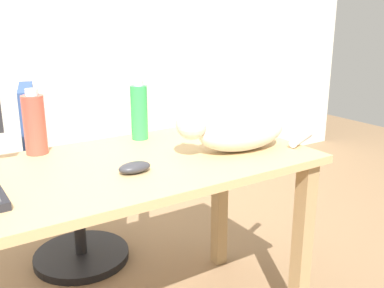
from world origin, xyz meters
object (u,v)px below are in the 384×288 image
at_px(cat, 237,130).
at_px(water_bottle, 35,124).
at_px(office_chair, 66,190).
at_px(spray_bottle, 139,112).
at_px(computer_mouse, 135,167).

distance_m(cat, water_bottle, 0.74).
distance_m(office_chair, cat, 0.99).
bearing_deg(spray_bottle, computer_mouse, -118.82).
relative_size(cat, water_bottle, 2.54).
bearing_deg(office_chair, cat, -61.22).
height_order(water_bottle, spray_bottle, spray_bottle).
bearing_deg(cat, computer_mouse, -178.66).
xyz_separation_m(office_chair, cat, (0.43, -0.78, 0.42)).
distance_m(office_chair, computer_mouse, 0.87).
height_order(computer_mouse, water_bottle, water_bottle).
height_order(office_chair, water_bottle, water_bottle).
height_order(cat, spray_bottle, spray_bottle).
distance_m(office_chair, spray_bottle, 0.66).
bearing_deg(water_bottle, spray_bottle, -3.68).
relative_size(computer_mouse, spray_bottle, 0.45).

